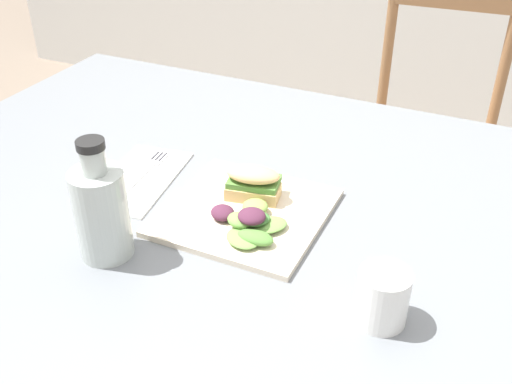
# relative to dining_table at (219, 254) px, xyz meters

# --- Properties ---
(dining_table) EXTENTS (1.25, 0.98, 0.74)m
(dining_table) POSITION_rel_dining_table_xyz_m (0.00, 0.00, 0.00)
(dining_table) COLOR slate
(dining_table) RESTS_ON ground
(chair_wooden_far) EXTENTS (0.42, 0.42, 0.87)m
(chair_wooden_far) POSITION_rel_dining_table_xyz_m (0.20, 0.93, -0.18)
(chair_wooden_far) COLOR #8E6642
(chair_wooden_far) RESTS_ON ground
(plate_lunch) EXTENTS (0.25, 0.25, 0.01)m
(plate_lunch) POSITION_rel_dining_table_xyz_m (0.06, -0.02, 0.12)
(plate_lunch) COLOR beige
(plate_lunch) RESTS_ON dining_table
(sandwich_half_front) EXTENTS (0.10, 0.07, 0.06)m
(sandwich_half_front) POSITION_rel_dining_table_xyz_m (0.06, 0.02, 0.15)
(sandwich_half_front) COLOR #DBB270
(sandwich_half_front) RESTS_ON plate_lunch
(salad_mixed_greens) EXTENTS (0.14, 0.14, 0.03)m
(salad_mixed_greens) POSITION_rel_dining_table_xyz_m (0.09, -0.06, 0.14)
(salad_mixed_greens) COLOR #4C2338
(salad_mixed_greens) RESTS_ON plate_lunch
(napkin_folded) EXTENTS (0.15, 0.24, 0.00)m
(napkin_folded) POSITION_rel_dining_table_xyz_m (-0.15, -0.00, 0.12)
(napkin_folded) COLOR white
(napkin_folded) RESTS_ON dining_table
(fork_on_napkin) EXTENTS (0.04, 0.19, 0.00)m
(fork_on_napkin) POSITION_rel_dining_table_xyz_m (-0.15, 0.01, 0.12)
(fork_on_napkin) COLOR silver
(fork_on_napkin) RESTS_ON napkin_folded
(bottle_cold_brew) EXTENTS (0.08, 0.08, 0.19)m
(bottle_cold_brew) POSITION_rel_dining_table_xyz_m (-0.08, -0.19, 0.18)
(bottle_cold_brew) COLOR black
(bottle_cold_brew) RESTS_ON dining_table
(cup_extra_side) EXTENTS (0.07, 0.07, 0.08)m
(cup_extra_side) POSITION_rel_dining_table_xyz_m (0.32, -0.16, 0.15)
(cup_extra_side) COLOR white
(cup_extra_side) RESTS_ON dining_table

